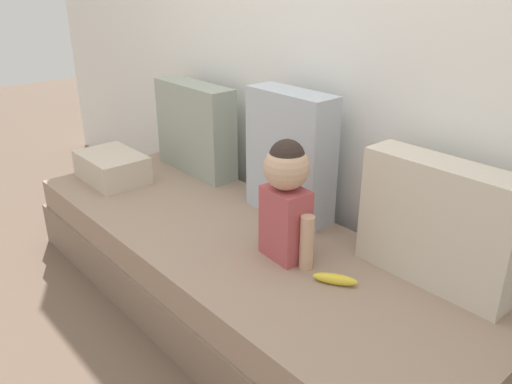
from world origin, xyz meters
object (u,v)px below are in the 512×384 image
Objects in this scene: couch at (236,272)px; banana at (335,279)px; toddler at (286,195)px; folded_blanket at (112,167)px; throw_pillow_center at (290,155)px; throw_pillow_left at (195,128)px; throw_pillow_right at (438,223)px.

banana reaches higher than couch.
toddler reaches higher than folded_blanket.
toddler is at bearing 6.82° from couch.
folded_blanket is (-1.24, -0.14, -0.20)m from toddler.
throw_pillow_center is at bearing 90.00° from couch.
throw_pillow_right is at bearing 0.00° from throw_pillow_left.
throw_pillow_center is 0.77m from throw_pillow_right.
throw_pillow_center reaches higher than folded_blanket.
throw_pillow_left reaches higher than couch.
couch is at bearing -176.53° from banana.
couch is at bearing -23.41° from throw_pillow_left.
folded_blanket is (-0.96, -0.11, 0.27)m from couch.
throw_pillow_center is 3.49× the size of banana.
throw_pillow_center is (0.00, 0.33, 0.50)m from couch.
toddler is (0.28, -0.30, -0.02)m from throw_pillow_center.
throw_pillow_left reaches higher than folded_blanket.
folded_blanket is (-0.96, -0.44, -0.22)m from throw_pillow_center.
throw_pillow_right reaches higher than folded_blanket.
throw_pillow_center is at bearing 24.71° from folded_blanket.
toddler is at bearing -15.92° from throw_pillow_left.
banana is (0.55, 0.03, 0.22)m from couch.
couch is 4.21× the size of throw_pillow_right.
throw_pillow_center reaches higher than couch.
toddler is 0.37m from banana.
couch is 4.94× the size of toddler.
couch is at bearing -156.59° from throw_pillow_right.
toddler is (0.28, 0.03, 0.47)m from couch.
couch is at bearing 6.44° from folded_blanket.
banana is (0.55, -0.30, -0.28)m from throw_pillow_center.
throw_pillow_center is 0.41m from toddler.
throw_pillow_right is at bearing 31.52° from toddler.
throw_pillow_left is 1.37m from banana.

